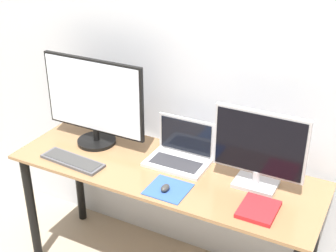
# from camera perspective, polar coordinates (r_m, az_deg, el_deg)

# --- Properties ---
(wall_back) EXTENTS (7.00, 0.05, 2.50)m
(wall_back) POSITION_cam_1_polar(r_m,az_deg,el_deg) (2.59, 3.22, 7.68)
(wall_back) COLOR silver
(wall_back) RESTS_ON ground_plane
(desk) EXTENTS (1.69, 0.58, 0.76)m
(desk) POSITION_cam_1_polar(r_m,az_deg,el_deg) (2.58, -0.43, -7.78)
(desk) COLOR olive
(desk) RESTS_ON ground_plane
(monitor_left) EXTENTS (0.64, 0.23, 0.52)m
(monitor_left) POSITION_cam_1_polar(r_m,az_deg,el_deg) (2.68, -9.03, 2.99)
(monitor_left) COLOR black
(monitor_left) RESTS_ON desk
(monitor_right) EXTENTS (0.46, 0.15, 0.41)m
(monitor_right) POSITION_cam_1_polar(r_m,az_deg,el_deg) (2.31, 11.04, -2.76)
(monitor_right) COLOR #B2B2B7
(monitor_right) RESTS_ON desk
(laptop) EXTENTS (0.33, 0.23, 0.23)m
(laptop) POSITION_cam_1_polar(r_m,az_deg,el_deg) (2.56, 1.58, -3.13)
(laptop) COLOR silver
(laptop) RESTS_ON desk
(keyboard) EXTENTS (0.38, 0.14, 0.02)m
(keyboard) POSITION_cam_1_polar(r_m,az_deg,el_deg) (2.62, -11.56, -4.18)
(keyboard) COLOR #4C4C51
(keyboard) RESTS_ON desk
(mousepad) EXTENTS (0.20, 0.20, 0.00)m
(mousepad) POSITION_cam_1_polar(r_m,az_deg,el_deg) (2.35, 0.01, -7.70)
(mousepad) COLOR #2D519E
(mousepad) RESTS_ON desk
(mouse) EXTENTS (0.04, 0.06, 0.03)m
(mouse) POSITION_cam_1_polar(r_m,az_deg,el_deg) (2.32, -0.35, -7.55)
(mouse) COLOR #333333
(mouse) RESTS_ON mousepad
(book) EXTENTS (0.17, 0.20, 0.02)m
(book) POSITION_cam_1_polar(r_m,az_deg,el_deg) (2.24, 10.97, -9.94)
(book) COLOR red
(book) RESTS_ON desk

